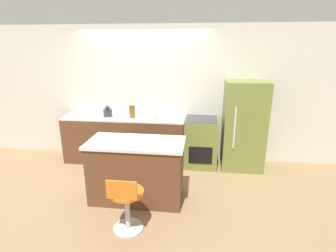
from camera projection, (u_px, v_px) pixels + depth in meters
name	position (u px, v px, depth m)	size (l,w,h in m)	color
ground_plane	(140.00, 168.00, 4.93)	(14.00, 14.00, 0.00)	#8E704C
wall_back	(145.00, 94.00, 5.19)	(8.00, 0.06, 2.60)	beige
back_counter	(125.00, 139.00, 5.15)	(2.33, 0.62, 0.92)	brown
kitchen_island	(137.00, 170.00, 3.85)	(1.38, 0.68, 0.91)	brown
oven_range	(201.00, 142.00, 4.98)	(0.60, 0.63, 0.92)	olive
refrigerator	(244.00, 126.00, 4.78)	(0.74, 0.65, 1.63)	olive
stool_chair	(126.00, 203.00, 3.17)	(0.42, 0.42, 0.77)	#B7B7BC
kettle	(108.00, 112.00, 4.99)	(0.16, 0.16, 0.21)	#333338
mixing_bowl	(152.00, 116.00, 4.91)	(0.24, 0.24, 0.08)	beige
canister_jar	(132.00, 111.00, 4.93)	(0.11, 0.11, 0.22)	brown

